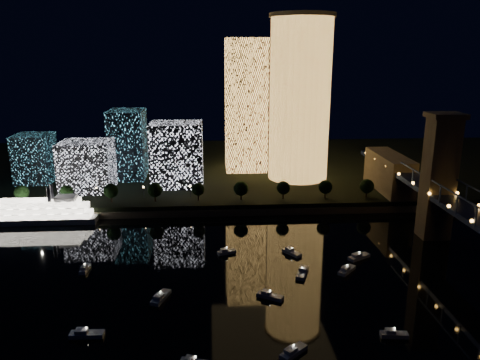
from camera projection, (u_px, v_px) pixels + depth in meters
name	position (u px, v px, depth m)	size (l,w,h in m)	color
ground	(295.00, 307.00, 137.06)	(520.00, 520.00, 0.00)	black
far_bank	(249.00, 168.00, 290.35)	(420.00, 160.00, 5.00)	black
seawall	(263.00, 210.00, 215.57)	(420.00, 6.00, 3.00)	#6B5E4C
tower_cylindrical	(300.00, 99.00, 247.62)	(34.00, 34.00, 86.13)	#FFB351
tower_rectangular	(246.00, 106.00, 268.37)	(23.45, 23.45, 74.60)	#FFB351
midrise_blocks	(120.00, 154.00, 244.16)	(98.10, 46.88, 37.05)	white
riverboat	(32.00, 212.00, 204.51)	(55.74, 11.95, 16.77)	silver
motorboats	(256.00, 290.00, 145.02)	(102.09, 67.98, 2.78)	silver
esplanade_trees	(202.00, 189.00, 217.22)	(166.68, 6.98, 8.99)	black
street_lamps	(190.00, 189.00, 223.03)	(132.70, 0.70, 5.65)	black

